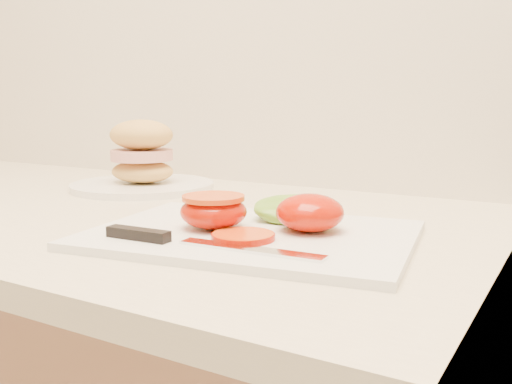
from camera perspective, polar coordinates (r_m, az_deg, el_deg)
The scene contains 7 objects.
cutting_board at distance 0.67m, azimuth -0.43°, elevation -4.32°, with size 0.37×0.27×0.01m, color silver.
tomato_half_dome at distance 0.67m, azimuth 5.40°, elevation -2.06°, with size 0.08×0.08×0.04m, color red.
tomato_half_cut at distance 0.68m, azimuth -4.27°, elevation -1.83°, with size 0.08×0.08×0.04m.
tomato_slice_0 at distance 0.63m, azimuth -1.29°, elevation -4.44°, with size 0.07×0.07×0.01m, color #E1510C.
lettuce_leaf_0 at distance 0.74m, azimuth 4.18°, elevation -1.77°, with size 0.12×0.08×0.03m, color #5CA52B.
knife at distance 0.62m, azimuth -7.59°, elevation -4.75°, with size 0.25×0.05×0.01m.
sandwich_plate at distance 1.06m, azimuth -11.31°, elevation 2.77°, with size 0.26×0.26×0.13m.
Camera 1 is at (0.24, 1.04, 1.09)m, focal length 40.00 mm.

